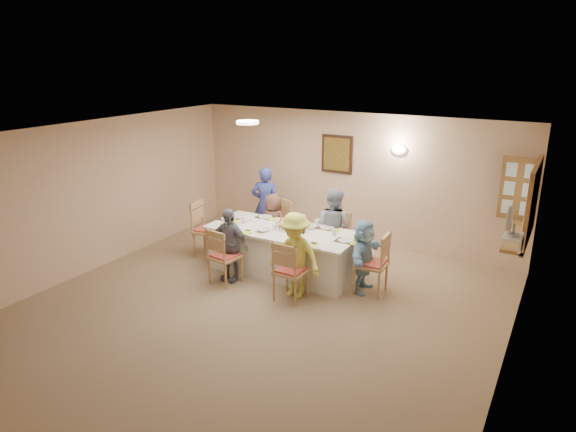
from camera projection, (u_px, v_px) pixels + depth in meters
The scene contains 49 objects.
ground at pixel (252, 315), 7.22m from camera, with size 7.00×7.00×0.00m, color #9C7D5B.
room_walls at pixel (249, 212), 6.77m from camera, with size 7.00×7.00×7.00m.
wall_picture at pixel (337, 154), 9.73m from camera, with size 0.62×0.05×0.72m.
wall_sconce at pixel (399, 149), 9.08m from camera, with size 0.26×0.09×0.18m, color white.
ceiling_light at pixel (248, 122), 8.19m from camera, with size 0.36×0.36×0.05m, color white.
serving_hatch at pixel (532, 203), 7.26m from camera, with size 0.06×1.50×1.15m, color olive.
hatch_sill at pixel (518, 236), 7.47m from camera, with size 0.30×1.50×0.05m, color olive.
shutter_door at pixel (519, 189), 8.01m from camera, with size 0.55×0.04×1.00m, color olive.
fan_shelf at pixel (513, 237), 6.20m from camera, with size 0.22×0.36×0.03m, color white.
desk_fan at pixel (512, 225), 6.17m from camera, with size 0.30×0.30×0.28m, color #A5A5A8, non-canonical shape.
dining_table at pixel (283, 251), 8.54m from camera, with size 2.51×1.06×0.76m, color white.
chair_back_left at pixel (276, 226), 9.46m from camera, with size 0.46×0.46×0.96m, color tan, non-canonical shape.
chair_back_right at pixel (336, 239), 8.90m from camera, with size 0.43×0.43×0.90m, color tan, non-canonical shape.
chair_front_left at pixel (225, 255), 8.13m from camera, with size 0.45×0.45×0.93m, color tan, non-canonical shape.
chair_front_right at pixel (291, 270), 7.57m from camera, with size 0.45×0.45×0.94m, color tan, non-canonical shape.
chair_left_end at pixel (208, 229), 9.23m from camera, with size 0.49×0.49×1.01m, color tan, non-canonical shape.
chair_right_end at pixel (371, 263), 7.78m from camera, with size 0.47×0.47×0.98m, color tan, non-canonical shape.
diner_back_left at pixel (273, 224), 9.33m from camera, with size 0.59×0.43×1.13m, color brown.
diner_back_right at pixel (333, 228), 8.73m from camera, with size 0.74×0.61×1.38m, color #929AAD.
diner_front_left at pixel (229, 245), 8.19m from camera, with size 0.71×0.30×1.21m, color slate.
diner_front_right at pixel (295, 255), 7.61m from camera, with size 0.89×0.56×1.32m, color #E9EC55.
diner_right_end at pixel (363, 256), 7.82m from camera, with size 0.36×1.07×1.15m, color #93C9ED.
caregiver at pixel (266, 205), 9.88m from camera, with size 0.64×0.53×1.49m, color #35439F.
placemat_fl at pixel (238, 231), 8.36m from camera, with size 0.34×0.25×0.01m, color #472B19.
plate_fl at pixel (238, 230), 8.35m from camera, with size 0.25×0.25×0.02m, color white.
napkin_fl at pixel (246, 233), 8.23m from camera, with size 0.15×0.15×0.01m, color #DEF132.
placemat_fr at pixel (303, 243), 7.79m from camera, with size 0.36×0.27×0.01m, color #472B19.
plate_fr at pixel (303, 243), 7.79m from camera, with size 0.25×0.25×0.02m, color white.
napkin_fr at pixel (312, 246), 7.67m from camera, with size 0.14×0.14×0.01m, color #DEF132.
placemat_bl at pixel (265, 217), 9.06m from camera, with size 0.33×0.24×0.01m, color #472B19.
plate_bl at pixel (265, 217), 9.05m from camera, with size 0.24×0.24×0.02m, color white.
napkin_bl at pixel (273, 219), 8.93m from camera, with size 0.13×0.13×0.01m, color #DEF132.
placemat_br at pixel (327, 228), 8.49m from camera, with size 0.34×0.25×0.01m, color #472B19.
plate_br at pixel (327, 227), 8.49m from camera, with size 0.24×0.24×0.01m, color white.
napkin_br at pixel (336, 230), 8.36m from camera, with size 0.13×0.13×0.01m, color #DEF132.
placemat_le at pixel (228, 219), 8.94m from camera, with size 0.34×0.25×0.01m, color #472B19.
plate_le at pixel (228, 219), 8.94m from camera, with size 0.26×0.26×0.02m, color white.
napkin_le at pixel (235, 221), 8.81m from camera, with size 0.13×0.13×0.01m, color #DEF132.
placemat_re at pixel (346, 241), 7.90m from camera, with size 0.33×0.24×0.01m, color #472B19.
plate_re at pixel (346, 240), 7.90m from camera, with size 0.24×0.24×0.01m, color white.
napkin_re at pixel (355, 243), 7.77m from camera, with size 0.14×0.14×0.01m, color #DEF132.
teacup_a at pixel (232, 226), 8.48m from camera, with size 0.11×0.11×0.08m, color white.
teacup_b at pixel (317, 222), 8.65m from camera, with size 0.12×0.12×0.09m, color white.
bowl_a at pixel (263, 230), 8.33m from camera, with size 0.27×0.27×0.05m, color white.
bowl_b at pixel (310, 227), 8.47m from camera, with size 0.22×0.22×0.06m, color white.
condiment_ketchup at pixel (281, 223), 8.40m from camera, with size 0.09×0.09×0.22m, color #BC1030.
condiment_brown at pixel (288, 223), 8.40m from camera, with size 0.10×0.11×0.21m, color #473013.
condiment_malt at pixel (289, 226), 8.31m from camera, with size 0.17×0.17×0.17m, color #473013.
drinking_glass at pixel (277, 224), 8.52m from camera, with size 0.07×0.07×0.10m, color silver.
Camera 1 is at (3.63, -5.38, 3.51)m, focal length 32.00 mm.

